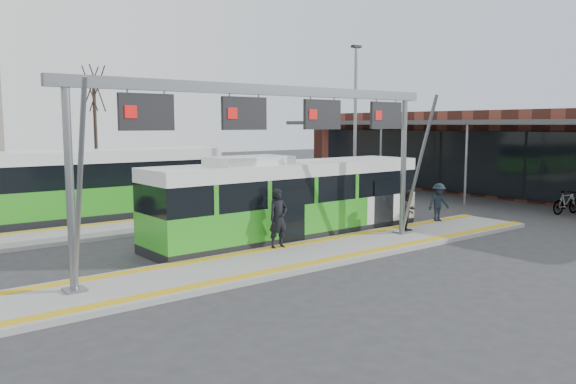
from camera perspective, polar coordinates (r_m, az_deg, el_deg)
name	(u,v)px	position (r m, az deg, el deg)	size (l,w,h in m)	color
ground	(291,260)	(17.54, 0.35, -6.92)	(120.00, 120.00, 0.00)	#2D2D30
platform_main	(291,258)	(17.52, 0.35, -6.68)	(22.00, 3.00, 0.15)	gray
platform_second	(78,234)	(22.73, -20.56, -3.98)	(20.00, 3.00, 0.15)	gray
tactile_main	(291,255)	(17.50, 0.35, -6.41)	(22.00, 2.65, 0.02)	gold
tactile_second	(68,227)	(23.80, -21.41, -3.34)	(20.00, 0.35, 0.02)	gold
gantry	(277,121)	(17.03, -1.10, 7.27)	(13.00, 1.68, 5.20)	slate
station_building	(536,152)	(36.78, 23.90, 3.72)	(11.50, 32.00, 5.00)	brown
hero_bus	(291,200)	(20.66, 0.27, -0.82)	(11.28, 2.56, 3.09)	black
bg_bus_green	(85,186)	(26.06, -19.94, 0.58)	(12.30, 2.85, 3.06)	black
passenger_a	(278,218)	(18.36, -1.00, -2.70)	(0.71, 0.47, 1.96)	black
passenger_b	(408,211)	(21.71, 12.13, -1.86)	(0.77, 0.60, 1.59)	black
passenger_c	(439,202)	(24.24, 15.05, -1.03)	(1.03, 0.59, 1.60)	black
bicycle_d	(566,203)	(29.31, 26.44, -0.96)	(0.52, 1.84, 1.10)	gray
tree_mid	(94,89)	(49.58, -19.12, 9.84)	(1.40, 1.40, 9.32)	#382B21
lamp_east	(355,124)	(27.46, 6.84, 6.87)	(0.50, 0.25, 7.92)	slate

